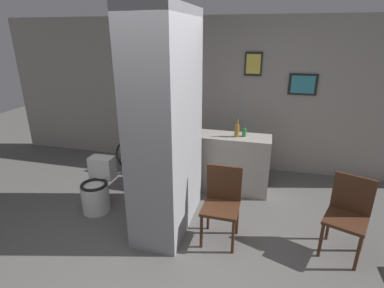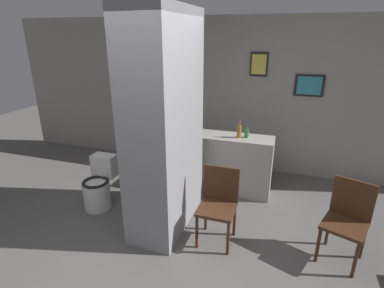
# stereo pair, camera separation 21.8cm
# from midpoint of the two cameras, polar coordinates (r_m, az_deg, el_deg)

# --- Properties ---
(ground_plane) EXTENTS (14.00, 14.00, 0.00)m
(ground_plane) POSITION_cam_midpoint_polar(r_m,az_deg,el_deg) (3.58, -4.71, -20.09)
(ground_plane) COLOR #5B5956
(wall_back) EXTENTS (8.00, 0.09, 2.60)m
(wall_back) POSITION_cam_midpoint_polar(r_m,az_deg,el_deg) (5.34, 5.84, 9.28)
(wall_back) COLOR gray
(wall_back) RESTS_ON ground_plane
(pillar_center) EXTENTS (0.58, 1.29, 2.60)m
(pillar_center) POSITION_cam_midpoint_polar(r_m,az_deg,el_deg) (3.53, -3.35, 3.52)
(pillar_center) COLOR gray
(pillar_center) RESTS_ON ground_plane
(counter_shelf) EXTENTS (1.37, 0.44, 0.89)m
(counter_shelf) POSITION_cam_midpoint_polar(r_m,az_deg,el_deg) (4.64, 7.84, -3.67)
(counter_shelf) COLOR gray
(counter_shelf) RESTS_ON ground_plane
(toilet) EXTENTS (0.37, 0.53, 0.70)m
(toilet) POSITION_cam_midpoint_polar(r_m,az_deg,el_deg) (4.40, -15.95, -7.78)
(toilet) COLOR white
(toilet) RESTS_ON ground_plane
(chair_near_pillar) EXTENTS (0.42, 0.42, 0.89)m
(chair_near_pillar) POSITION_cam_midpoint_polar(r_m,az_deg,el_deg) (3.54, 6.87, -10.88)
(chair_near_pillar) COLOR #422616
(chair_near_pillar) RESTS_ON ground_plane
(chair_by_doorway) EXTENTS (0.54, 0.54, 0.89)m
(chair_by_doorway) POSITION_cam_midpoint_polar(r_m,az_deg,el_deg) (3.68, 29.02, -12.23)
(chair_by_doorway) COLOR #422616
(chair_by_doorway) RESTS_ON ground_plane
(bicycle) EXTENTS (1.66, 0.42, 0.66)m
(bicycle) POSITION_cam_midpoint_polar(r_m,az_deg,el_deg) (5.13, -4.14, -2.60)
(bicycle) COLOR black
(bicycle) RESTS_ON ground_plane
(bottle_tall) EXTENTS (0.07, 0.07, 0.28)m
(bottle_tall) POSITION_cam_midpoint_polar(r_m,az_deg,el_deg) (4.40, 10.38, 2.48)
(bottle_tall) COLOR olive
(bottle_tall) RESTS_ON counter_shelf
(bottle_short) EXTENTS (0.06, 0.06, 0.19)m
(bottle_short) POSITION_cam_midpoint_polar(r_m,az_deg,el_deg) (4.44, 11.76, 2.07)
(bottle_short) COLOR #267233
(bottle_short) RESTS_ON counter_shelf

